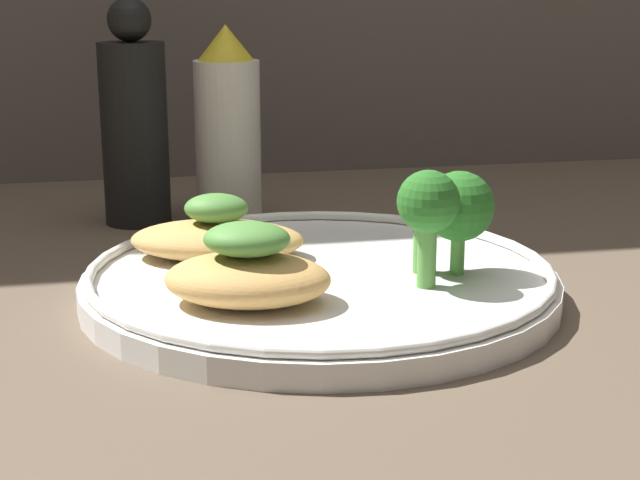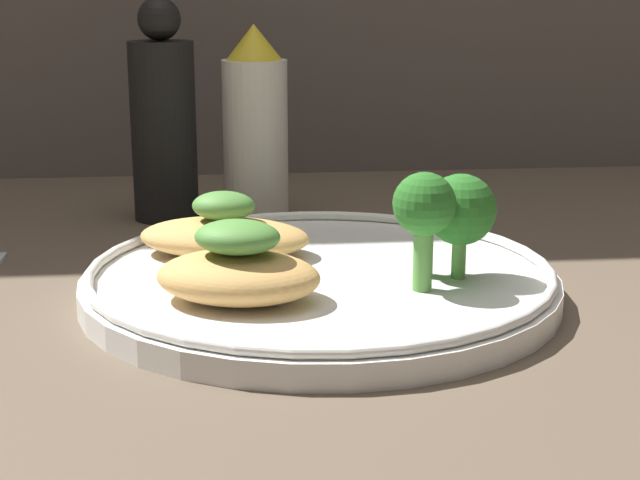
% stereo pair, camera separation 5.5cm
% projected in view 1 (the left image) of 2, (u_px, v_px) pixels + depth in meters
% --- Properties ---
extents(ground_plane, '(1.80, 1.80, 0.01)m').
position_uv_depth(ground_plane, '(320.00, 305.00, 0.56)').
color(ground_plane, brown).
extents(plate, '(0.27, 0.27, 0.02)m').
position_uv_depth(plate, '(320.00, 281.00, 0.56)').
color(plate, white).
rests_on(plate, ground_plane).
extents(grilled_meat_front, '(0.10, 0.08, 0.04)m').
position_uv_depth(grilled_meat_front, '(247.00, 273.00, 0.50)').
color(grilled_meat_front, tan).
rests_on(grilled_meat_front, plate).
extents(grilled_meat_middle, '(0.12, 0.09, 0.04)m').
position_uv_depth(grilled_meat_middle, '(217.00, 236.00, 0.59)').
color(grilled_meat_middle, tan).
rests_on(grilled_meat_middle, plate).
extents(broccoli_bunch, '(0.06, 0.06, 0.06)m').
position_uv_depth(broccoli_bunch, '(443.00, 208.00, 0.54)').
color(broccoli_bunch, '#569942').
rests_on(broccoli_bunch, plate).
extents(sauce_bottle, '(0.05, 0.05, 0.14)m').
position_uv_depth(sauce_bottle, '(228.00, 127.00, 0.73)').
color(sauce_bottle, white).
rests_on(sauce_bottle, ground_plane).
extents(pepper_grinder, '(0.05, 0.05, 0.16)m').
position_uv_depth(pepper_grinder, '(134.00, 124.00, 0.71)').
color(pepper_grinder, black).
rests_on(pepper_grinder, ground_plane).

